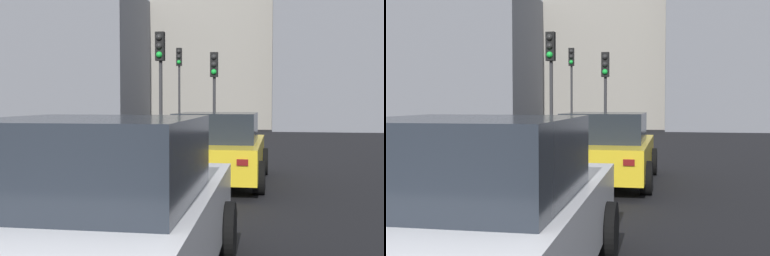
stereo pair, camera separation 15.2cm
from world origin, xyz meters
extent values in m
cube|color=gold|center=(9.40, -0.19, 0.58)|extent=(4.11, 1.94, 0.65)
cube|color=#1E232B|center=(9.20, -0.19, 1.21)|extent=(1.87, 1.67, 0.60)
cylinder|color=black|center=(10.64, -1.14, 0.32)|extent=(0.64, 0.23, 0.64)
cylinder|color=black|center=(10.68, 0.71, 0.32)|extent=(0.64, 0.23, 0.64)
cylinder|color=black|center=(8.12, -1.09, 0.32)|extent=(0.64, 0.23, 0.64)
cylinder|color=black|center=(8.16, 0.76, 0.32)|extent=(0.64, 0.23, 0.64)
cube|color=maroon|center=(7.33, -0.81, 0.70)|extent=(0.03, 0.20, 0.11)
cube|color=maroon|center=(7.36, 0.52, 0.70)|extent=(0.03, 0.20, 0.11)
cube|color=silver|center=(2.93, 0.17, 0.61)|extent=(4.36, 1.91, 0.70)
cube|color=#1E232B|center=(2.71, 0.17, 1.29)|extent=(1.96, 1.67, 0.66)
cylinder|color=black|center=(4.28, -0.78, 0.32)|extent=(0.64, 0.22, 0.64)
cylinder|color=black|center=(4.28, 1.11, 0.32)|extent=(0.64, 0.22, 0.64)
cylinder|color=#2D2D30|center=(16.82, 0.70, 1.33)|extent=(0.11, 0.11, 2.65)
cube|color=black|center=(16.76, 0.70, 3.10)|extent=(0.20, 0.28, 0.90)
sphere|color=black|center=(16.65, 0.71, 3.37)|extent=(0.20, 0.20, 0.20)
sphere|color=black|center=(16.65, 0.71, 3.10)|extent=(0.20, 0.20, 0.20)
sphere|color=green|center=(16.65, 0.71, 2.83)|extent=(0.20, 0.20, 0.20)
cylinder|color=#2D2D30|center=(23.48, 3.22, 1.78)|extent=(0.11, 0.11, 3.56)
cube|color=black|center=(23.42, 3.22, 4.01)|extent=(0.22, 0.29, 0.90)
sphere|color=black|center=(23.31, 3.21, 4.28)|extent=(0.20, 0.20, 0.20)
sphere|color=black|center=(23.31, 3.21, 4.01)|extent=(0.20, 0.20, 0.20)
sphere|color=green|center=(23.31, 3.21, 3.74)|extent=(0.20, 0.20, 0.20)
cylinder|color=#2D2D30|center=(14.05, 2.11, 1.52)|extent=(0.11, 0.11, 3.03)
cube|color=black|center=(13.99, 2.11, 3.48)|extent=(0.22, 0.29, 0.90)
sphere|color=black|center=(13.88, 2.12, 3.75)|extent=(0.20, 0.20, 0.20)
sphere|color=black|center=(13.88, 2.12, 3.48)|extent=(0.20, 0.20, 0.20)
sphere|color=green|center=(13.88, 2.12, 3.21)|extent=(0.20, 0.20, 0.20)
cube|color=slate|center=(32.86, -6.00, 4.86)|extent=(11.03, 8.97, 9.71)
cube|color=gray|center=(35.56, 2.00, 4.96)|extent=(12.45, 8.38, 9.93)
cube|color=slate|center=(30.44, 10.00, 4.02)|extent=(15.18, 7.68, 8.05)
camera|label=1|loc=(-1.06, -1.23, 1.75)|focal=45.55mm
camera|label=2|loc=(-1.04, -1.38, 1.75)|focal=45.55mm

